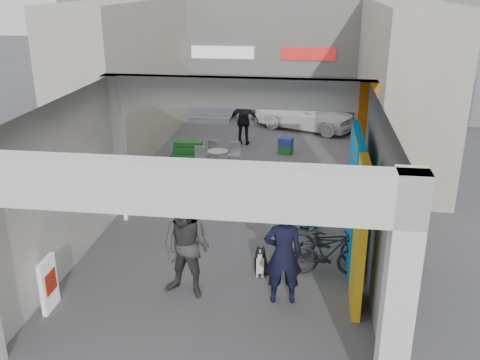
# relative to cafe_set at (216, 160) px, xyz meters

# --- Properties ---
(ground) EXTENTS (90.00, 90.00, 0.00)m
(ground) POSITION_rel_cafe_set_xyz_m (1.15, -5.54, -0.29)
(ground) COLOR #515156
(ground) RESTS_ON ground
(arcade_canopy) EXTENTS (6.40, 6.45, 6.40)m
(arcade_canopy) POSITION_rel_cafe_set_xyz_m (1.69, -6.36, 2.01)
(arcade_canopy) COLOR silver
(arcade_canopy) RESTS_ON ground
(far_building) EXTENTS (18.00, 4.08, 8.00)m
(far_building) POSITION_rel_cafe_set_xyz_m (1.15, 8.45, 3.70)
(far_building) COLOR silver
(far_building) RESTS_ON ground
(plaza_bldg_left) EXTENTS (2.00, 9.00, 5.00)m
(plaza_bldg_left) POSITION_rel_cafe_set_xyz_m (-3.35, 1.96, 2.21)
(plaza_bldg_left) COLOR #B2A994
(plaza_bldg_left) RESTS_ON ground
(plaza_bldg_right) EXTENTS (2.00, 9.00, 5.00)m
(plaza_bldg_right) POSITION_rel_cafe_set_xyz_m (5.65, 1.96, 2.21)
(plaza_bldg_right) COLOR #B2A994
(plaza_bldg_right) RESTS_ON ground
(bollard_left) EXTENTS (0.09, 0.09, 0.91)m
(bollard_left) POSITION_rel_cafe_set_xyz_m (-0.40, -3.02, 0.17)
(bollard_left) COLOR #97999F
(bollard_left) RESTS_ON ground
(bollard_center) EXTENTS (0.09, 0.09, 0.85)m
(bollard_center) POSITION_rel_cafe_set_xyz_m (1.20, -3.12, 0.14)
(bollard_center) COLOR #97999F
(bollard_center) RESTS_ON ground
(bollard_right) EXTENTS (0.09, 0.09, 0.93)m
(bollard_right) POSITION_rel_cafe_set_xyz_m (2.70, -3.24, 0.18)
(bollard_right) COLOR #97999F
(bollard_right) RESTS_ON ground
(advert_board_near) EXTENTS (0.11, 0.55, 1.00)m
(advert_board_near) POSITION_rel_cafe_set_xyz_m (-1.59, -7.95, 0.22)
(advert_board_near) COLOR white
(advert_board_near) RESTS_ON ground
(advert_board_far) EXTENTS (0.21, 0.55, 1.00)m
(advert_board_far) POSITION_rel_cafe_set_xyz_m (-1.59, -3.85, 0.22)
(advert_board_far) COLOR white
(advert_board_far) RESTS_ON ground
(cafe_set) EXTENTS (1.34, 1.08, 0.81)m
(cafe_set) POSITION_rel_cafe_set_xyz_m (0.00, 0.00, 0.00)
(cafe_set) COLOR #A6A6AB
(cafe_set) RESTS_ON ground
(produce_stand) EXTENTS (1.08, 0.58, 0.71)m
(produce_stand) POSITION_rel_cafe_set_xyz_m (-1.01, 0.38, -0.01)
(produce_stand) COLOR black
(produce_stand) RESTS_ON ground
(crate_stack) EXTENTS (0.53, 0.46, 0.56)m
(crate_stack) POSITION_rel_cafe_set_xyz_m (2.09, 1.86, -0.01)
(crate_stack) COLOR #1B5F1D
(crate_stack) RESTS_ON ground
(border_collie) EXTENTS (0.24, 0.47, 0.66)m
(border_collie) POSITION_rel_cafe_set_xyz_m (2.05, -6.22, -0.03)
(border_collie) COLOR black
(border_collie) RESTS_ON ground
(man_with_dog) EXTENTS (0.76, 0.55, 1.92)m
(man_with_dog) POSITION_rel_cafe_set_xyz_m (2.53, -7.13, 0.68)
(man_with_dog) COLOR black
(man_with_dog) RESTS_ON ground
(man_back_turned) EXTENTS (1.11, 0.96, 1.98)m
(man_back_turned) POSITION_rel_cafe_set_xyz_m (0.76, -7.16, 0.70)
(man_back_turned) COLOR #37383A
(man_back_turned) RESTS_ON ground
(man_elderly) EXTENTS (0.88, 0.66, 1.63)m
(man_elderly) POSITION_rel_cafe_set_xyz_m (2.92, -3.89, 0.53)
(man_elderly) COLOR #567FA8
(man_elderly) RESTS_ON ground
(man_crates) EXTENTS (1.04, 0.45, 1.76)m
(man_crates) POSITION_rel_cafe_set_xyz_m (0.53, 2.75, 0.59)
(man_crates) COLOR black
(man_crates) RESTS_ON ground
(bicycle_front) EXTENTS (1.75, 0.85, 0.88)m
(bicycle_front) POSITION_rel_cafe_set_xyz_m (3.39, -5.47, 0.15)
(bicycle_front) COLOR black
(bicycle_front) RESTS_ON ground
(bicycle_rear) EXTENTS (1.63, 0.54, 0.96)m
(bicycle_rear) POSITION_rel_cafe_set_xyz_m (3.38, -6.07, 0.20)
(bicycle_rear) COLOR black
(bicycle_rear) RESTS_ON ground
(white_van) EXTENTS (4.27, 3.01, 1.35)m
(white_van) POSITION_rel_cafe_set_xyz_m (2.63, 5.20, 0.39)
(white_van) COLOR white
(white_van) RESTS_ON ground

